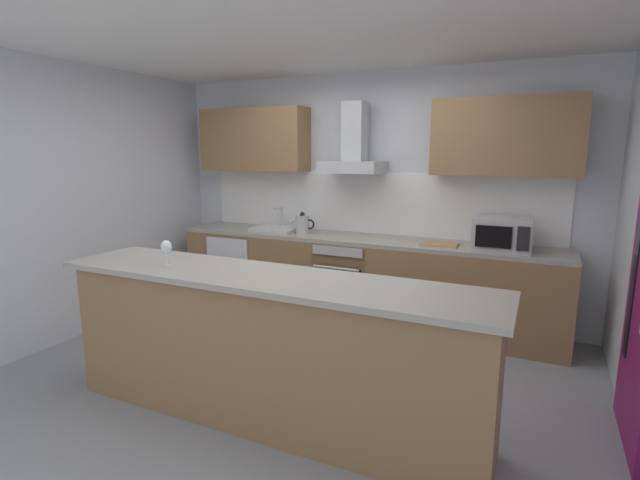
{
  "coord_description": "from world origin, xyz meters",
  "views": [
    {
      "loc": [
        1.71,
        -3.06,
        1.78
      ],
      "look_at": [
        0.04,
        0.44,
        1.05
      ],
      "focal_mm": 26.43,
      "sensor_mm": 36.0,
      "label": 1
    }
  ],
  "objects_px": {
    "refrigerator": "(242,268)",
    "sink": "(277,228)",
    "microwave": "(503,234)",
    "kettle": "(303,224)",
    "oven": "(348,278)",
    "range_hood": "(354,151)",
    "chopping_board": "(440,244)",
    "wine_glass": "(166,248)"
  },
  "relations": [
    {
      "from": "sink",
      "to": "range_hood",
      "type": "height_order",
      "value": "range_hood"
    },
    {
      "from": "oven",
      "to": "refrigerator",
      "type": "bearing_deg",
      "value": -179.88
    },
    {
      "from": "kettle",
      "to": "refrigerator",
      "type": "bearing_deg",
      "value": 177.87
    },
    {
      "from": "refrigerator",
      "to": "sink",
      "type": "height_order",
      "value": "sink"
    },
    {
      "from": "oven",
      "to": "refrigerator",
      "type": "height_order",
      "value": "oven"
    },
    {
      "from": "range_hood",
      "to": "refrigerator",
      "type": "bearing_deg",
      "value": -174.41
    },
    {
      "from": "oven",
      "to": "wine_glass",
      "type": "xyz_separation_m",
      "value": [
        -0.5,
        -2.1,
        0.67
      ]
    },
    {
      "from": "chopping_board",
      "to": "oven",
      "type": "bearing_deg",
      "value": 178.58
    },
    {
      "from": "microwave",
      "to": "range_hood",
      "type": "bearing_deg",
      "value": 174.04
    },
    {
      "from": "sink",
      "to": "wine_glass",
      "type": "relative_size",
      "value": 2.81
    },
    {
      "from": "chopping_board",
      "to": "sink",
      "type": "bearing_deg",
      "value": 178.91
    },
    {
      "from": "kettle",
      "to": "chopping_board",
      "type": "height_order",
      "value": "kettle"
    },
    {
      "from": "sink",
      "to": "range_hood",
      "type": "distance_m",
      "value": 1.23
    },
    {
      "from": "chopping_board",
      "to": "kettle",
      "type": "bearing_deg",
      "value": -179.61
    },
    {
      "from": "microwave",
      "to": "chopping_board",
      "type": "distance_m",
      "value": 0.57
    },
    {
      "from": "wine_glass",
      "to": "chopping_board",
      "type": "bearing_deg",
      "value": 54.94
    },
    {
      "from": "range_hood",
      "to": "oven",
      "type": "bearing_deg",
      "value": -90.0
    },
    {
      "from": "refrigerator",
      "to": "range_hood",
      "type": "bearing_deg",
      "value": 5.59
    },
    {
      "from": "oven",
      "to": "microwave",
      "type": "relative_size",
      "value": 1.6
    },
    {
      "from": "range_hood",
      "to": "chopping_board",
      "type": "height_order",
      "value": "range_hood"
    },
    {
      "from": "oven",
      "to": "sink",
      "type": "distance_m",
      "value": 0.99
    },
    {
      "from": "refrigerator",
      "to": "sink",
      "type": "xyz_separation_m",
      "value": [
        0.48,
        0.01,
        0.5
      ]
    },
    {
      "from": "refrigerator",
      "to": "sink",
      "type": "distance_m",
      "value": 0.7
    },
    {
      "from": "range_hood",
      "to": "wine_glass",
      "type": "bearing_deg",
      "value": -102.67
    },
    {
      "from": "oven",
      "to": "range_hood",
      "type": "distance_m",
      "value": 1.33
    },
    {
      "from": "sink",
      "to": "chopping_board",
      "type": "relative_size",
      "value": 1.47
    },
    {
      "from": "refrigerator",
      "to": "microwave",
      "type": "relative_size",
      "value": 1.7
    },
    {
      "from": "wine_glass",
      "to": "sink",
      "type": "bearing_deg",
      "value": 99.97
    },
    {
      "from": "range_hood",
      "to": "kettle",
      "type": "bearing_deg",
      "value": -162.55
    },
    {
      "from": "range_hood",
      "to": "chopping_board",
      "type": "xyz_separation_m",
      "value": [
        0.95,
        -0.15,
        -0.88
      ]
    },
    {
      "from": "oven",
      "to": "chopping_board",
      "type": "height_order",
      "value": "chopping_board"
    },
    {
      "from": "refrigerator",
      "to": "range_hood",
      "type": "height_order",
      "value": "range_hood"
    },
    {
      "from": "microwave",
      "to": "kettle",
      "type": "xyz_separation_m",
      "value": [
        -2.03,
        -0.01,
        -0.04
      ]
    },
    {
      "from": "oven",
      "to": "sink",
      "type": "relative_size",
      "value": 1.6
    },
    {
      "from": "kettle",
      "to": "range_hood",
      "type": "relative_size",
      "value": 0.4
    },
    {
      "from": "microwave",
      "to": "chopping_board",
      "type": "xyz_separation_m",
      "value": [
        -0.55,
        0.0,
        -0.14
      ]
    },
    {
      "from": "wine_glass",
      "to": "chopping_board",
      "type": "distance_m",
      "value": 2.54
    },
    {
      "from": "refrigerator",
      "to": "chopping_board",
      "type": "xyz_separation_m",
      "value": [
        2.3,
        -0.02,
        0.49
      ]
    },
    {
      "from": "wine_glass",
      "to": "range_hood",
      "type": "bearing_deg",
      "value": 77.33
    },
    {
      "from": "microwave",
      "to": "kettle",
      "type": "bearing_deg",
      "value": -179.84
    },
    {
      "from": "refrigerator",
      "to": "microwave",
      "type": "distance_m",
      "value": 2.93
    },
    {
      "from": "sink",
      "to": "chopping_board",
      "type": "height_order",
      "value": "sink"
    }
  ]
}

